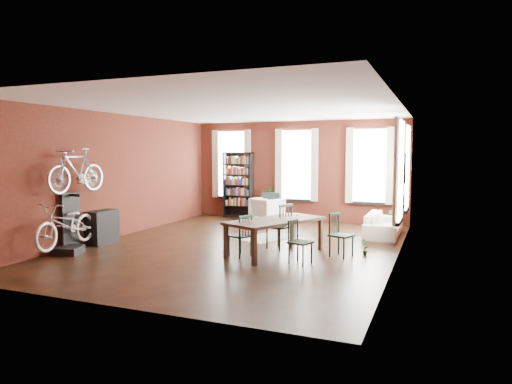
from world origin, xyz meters
The scene contains 19 objects.
room centered at (0.25, 0.62, 2.14)m, with size 9.00×9.04×3.22m.
dining_table centered at (1.02, -0.46, 0.38)m, with size 1.01×2.23×0.76m, color #443629.
dining_chair_a centered at (0.39, -0.92, 0.44)m, with size 0.41×0.41×0.88m, color #1B3C3B.
dining_chair_b centered at (0.91, 0.10, 0.52)m, with size 0.48×0.48×1.04m, color black.
dining_chair_c centered at (1.77, -1.08, 0.43)m, with size 0.40×0.40×0.87m, color #202E1B.
dining_chair_d centered at (2.39, -0.17, 0.46)m, with size 0.42×0.42×0.92m, color #183632.
bookshelf centered at (-2.00, 4.30, 1.10)m, with size 1.00×0.32×2.20m, color black.
white_armchair centered at (-0.73, 3.72, 0.43)m, with size 0.84×0.79×0.86m, color white.
cream_sofa centered at (2.95, 2.60, 0.41)m, with size 2.08×0.61×0.81m, color beige.
striped_rug centered at (0.18, 1.28, 0.01)m, with size 0.98×1.57×0.01m, color black.
bike_trainer centered at (-3.18, -2.12, 0.08)m, with size 0.54×0.54×0.16m, color black.
bike_wall_rack centered at (-3.40, -1.80, 0.65)m, with size 0.16×0.60×1.30m, color black.
console_table centered at (-3.28, -0.90, 0.40)m, with size 0.40×0.80×0.80m, color black.
plant_stand centered at (-0.88, 4.30, 0.30)m, with size 0.30×0.30×0.60m, color black.
plant_by_sofa centered at (3.02, 3.73, 0.13)m, with size 0.33×0.60×0.27m, color #2A5321.
plant_small centered at (2.83, 0.17, 0.07)m, with size 0.19×0.36×0.13m, color #335E25.
bicycle_floor centered at (-3.18, -2.11, 1.10)m, with size 0.65×0.99×1.88m, color beige.
bicycle_hung centered at (-3.15, -1.80, 2.13)m, with size 0.47×1.00×1.66m, color #A5A8AD.
plant_on_stand centered at (-0.88, 4.30, 0.80)m, with size 0.46×0.51×0.40m, color #335B24.
Camera 1 is at (4.28, -9.64, 2.20)m, focal length 32.00 mm.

